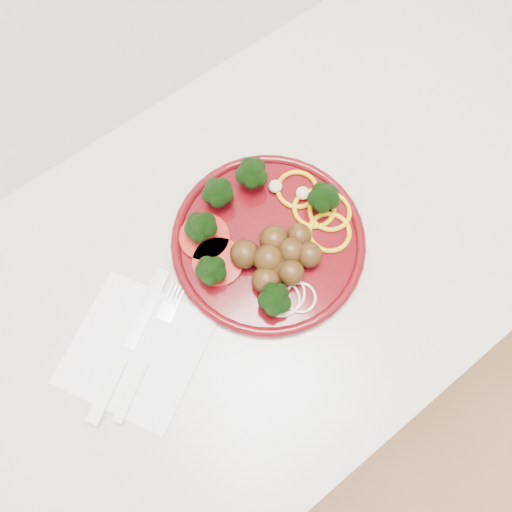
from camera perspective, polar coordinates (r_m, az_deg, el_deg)
counter at (r=1.14m, az=-3.06°, el=-9.72°), size 2.40×0.60×0.90m
plate at (r=0.70m, az=1.13°, el=1.90°), size 0.28×0.28×0.06m
napkin at (r=0.69m, az=-13.53°, el=-10.39°), size 0.23×0.23×0.00m
knife at (r=0.69m, az=-15.26°, el=-11.80°), size 0.19×0.13×0.01m
fork at (r=0.68m, az=-13.26°, el=-13.01°), size 0.17×0.12×0.01m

